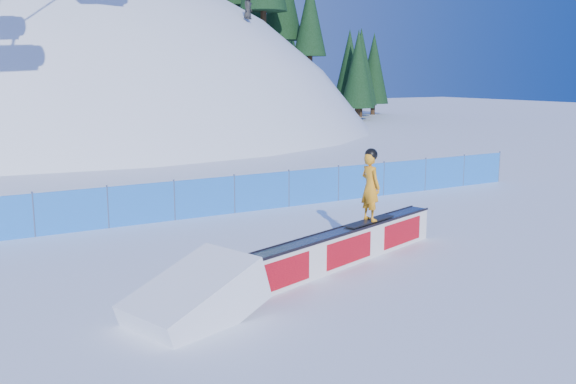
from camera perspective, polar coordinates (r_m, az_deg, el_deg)
ground at (r=17.19m, az=4.81°, el=-4.28°), size 160.00×160.00×0.00m
snow_hill at (r=60.66m, az=-19.47°, el=-11.81°), size 64.00×64.00×64.00m
treeline at (r=64.85m, az=-0.20°, el=15.36°), size 22.37×10.39×20.12m
safety_fence at (r=20.81m, az=-2.30°, el=0.03°), size 22.05×0.05×1.30m
rail_box at (r=14.86m, az=4.77°, el=-4.98°), size 6.83×2.66×0.84m
snow_ramp at (r=11.93m, az=-8.23°, el=-11.10°), size 2.80×2.21×1.52m
snowboarder at (r=15.47m, az=7.34°, el=0.54°), size 1.72×0.83×1.78m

